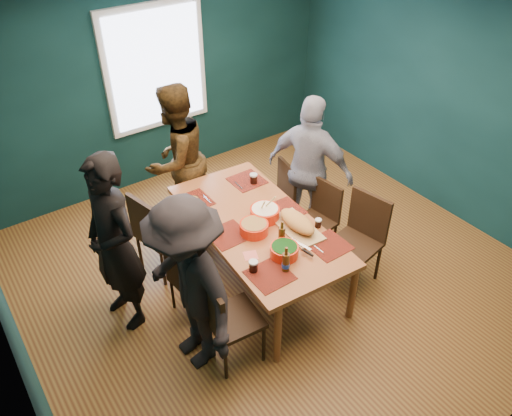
{
  "coord_description": "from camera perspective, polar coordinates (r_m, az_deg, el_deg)",
  "views": [
    {
      "loc": [
        -2.45,
        -3.15,
        3.84
      ],
      "look_at": [
        -0.22,
        0.0,
        0.97
      ],
      "focal_mm": 35.0,
      "sensor_mm": 36.0,
      "label": 1
    }
  ],
  "objects": [
    {
      "name": "chair_left_near",
      "position": [
        4.35,
        -3.67,
        -12.17
      ],
      "size": [
        0.48,
        0.48,
        0.98
      ],
      "rotation": [
        0.0,
        0.0,
        -0.09
      ],
      "color": "black",
      "rests_on": "floor"
    },
    {
      "name": "small_bowl",
      "position": [
        5.2,
        -7.26,
        0.77
      ],
      "size": [
        0.15,
        0.15,
        0.06
      ],
      "color": "black",
      "rests_on": "dining_table"
    },
    {
      "name": "napkin_a",
      "position": [
        5.15,
        2.7,
        0.25
      ],
      "size": [
        0.18,
        0.18,
        0.0
      ],
      "primitive_type": "cube",
      "rotation": [
        0.0,
        0.0,
        0.57
      ],
      "color": "#DF6A5E",
      "rests_on": "dining_table"
    },
    {
      "name": "cola_glass_d",
      "position": [
        4.76,
        -4.4,
        -2.6
      ],
      "size": [
        0.07,
        0.07,
        0.09
      ],
      "color": "black",
      "rests_on": "dining_table"
    },
    {
      "name": "chair_left_far",
      "position": [
        5.26,
        -11.51,
        -2.48
      ],
      "size": [
        0.54,
        0.54,
        1.0
      ],
      "rotation": [
        0.0,
        0.0,
        0.23
      ],
      "color": "black",
      "rests_on": "floor"
    },
    {
      "name": "bowl_dumpling",
      "position": [
        4.94,
        1.02,
        -0.54
      ],
      "size": [
        0.3,
        0.3,
        0.28
      ],
      "color": "red",
      "rests_on": "dining_table"
    },
    {
      "name": "cutting_board",
      "position": [
        4.82,
        4.73,
        -1.74
      ],
      "size": [
        0.36,
        0.72,
        0.16
      ],
      "rotation": [
        0.0,
        0.0,
        -0.07
      ],
      "color": "tan",
      "rests_on": "dining_table"
    },
    {
      "name": "beer_bottle_b",
      "position": [
        4.63,
        2.96,
        -3.05
      ],
      "size": [
        0.06,
        0.06,
        0.25
      ],
      "color": "#41270B",
      "rests_on": "dining_table"
    },
    {
      "name": "room",
      "position": [
        4.87,
        0.32,
        6.22
      ],
      "size": [
        5.01,
        5.01,
        2.71
      ],
      "color": "olive",
      "rests_on": "ground"
    },
    {
      "name": "chair_right_mid",
      "position": [
        5.54,
        7.32,
        -0.63
      ],
      "size": [
        0.45,
        0.45,
        0.88
      ],
      "rotation": [
        0.0,
        0.0,
        0.14
      ],
      "color": "black",
      "rests_on": "floor"
    },
    {
      "name": "person_back",
      "position": [
        5.77,
        -9.11,
        5.46
      ],
      "size": [
        1.05,
        0.94,
        1.79
      ],
      "primitive_type": "imported",
      "rotation": [
        0.0,
        0.0,
        3.51
      ],
      "color": "black",
      "rests_on": "floor"
    },
    {
      "name": "cola_glass_c",
      "position": [
        5.46,
        -0.28,
        3.42
      ],
      "size": [
        0.08,
        0.08,
        0.12
      ],
      "color": "black",
      "rests_on": "dining_table"
    },
    {
      "name": "person_right",
      "position": [
        5.61,
        6.18,
        4.39
      ],
      "size": [
        0.8,
        1.1,
        1.73
      ],
      "primitive_type": "imported",
      "rotation": [
        0.0,
        0.0,
        2.0
      ],
      "color": "white",
      "rests_on": "floor"
    },
    {
      "name": "cola_glass_a",
      "position": [
        4.36,
        -0.31,
        -6.62
      ],
      "size": [
        0.08,
        0.08,
        0.11
      ],
      "color": "black",
      "rests_on": "dining_table"
    },
    {
      "name": "person_near_left",
      "position": [
        4.19,
        -7.72,
        -8.97
      ],
      "size": [
        0.7,
        1.15,
        1.73
      ],
      "primitive_type": "imported",
      "rotation": [
        0.0,
        0.0,
        4.76
      ],
      "color": "black",
      "rests_on": "floor"
    },
    {
      "name": "napkin_c",
      "position": [
        4.7,
        8.54,
        -4.3
      ],
      "size": [
        0.16,
        0.16,
        0.0
      ],
      "primitive_type": "cube",
      "rotation": [
        0.0,
        0.0,
        -0.06
      ],
      "color": "#DF6A5E",
      "rests_on": "dining_table"
    },
    {
      "name": "chair_left_mid",
      "position": [
        4.82,
        -7.94,
        -7.83
      ],
      "size": [
        0.42,
        0.42,
        0.84
      ],
      "rotation": [
        0.0,
        0.0,
        0.12
      ],
      "color": "black",
      "rests_on": "floor"
    },
    {
      "name": "bowl_herbs",
      "position": [
        4.52,
        3.25,
        -4.87
      ],
      "size": [
        0.26,
        0.26,
        0.12
      ],
      "color": "red",
      "rests_on": "dining_table"
    },
    {
      "name": "napkin_b",
      "position": [
        4.55,
        -0.62,
        -5.45
      ],
      "size": [
        0.16,
        0.16,
        0.0
      ],
      "primitive_type": "cube",
      "rotation": [
        0.0,
        0.0,
        -0.38
      ],
      "color": "#DF6A5E",
      "rests_on": "dining_table"
    },
    {
      "name": "chair_right_near",
      "position": [
        5.22,
        11.95,
        -2.8
      ],
      "size": [
        0.54,
        0.54,
        1.01
      ],
      "rotation": [
        0.0,
        0.0,
        0.2
      ],
      "color": "black",
      "rests_on": "floor"
    },
    {
      "name": "chair_right_far",
      "position": [
        5.83,
        2.67,
        1.77
      ],
      "size": [
        0.45,
        0.45,
        0.88
      ],
      "rotation": [
        0.0,
        0.0,
        -0.16
      ],
      "color": "black",
      "rests_on": "floor"
    },
    {
      "name": "beer_bottle_a",
      "position": [
        4.36,
        3.43,
        -6.21
      ],
      "size": [
        0.07,
        0.07,
        0.26
      ],
      "color": "#41270B",
      "rests_on": "dining_table"
    },
    {
      "name": "person_far_left",
      "position": [
        4.64,
        -15.91,
        -4.13
      ],
      "size": [
        0.56,
        0.74,
        1.82
      ],
      "primitive_type": "imported",
      "rotation": [
        0.0,
        0.0,
        4.91
      ],
      "color": "black",
      "rests_on": "floor"
    },
    {
      "name": "dining_table",
      "position": [
        4.97,
        0.11,
        -2.31
      ],
      "size": [
        1.17,
        2.13,
        0.78
      ],
      "rotation": [
        0.0,
        0.0,
        -0.07
      ],
      "color": "#94552C",
      "rests_on": "floor"
    },
    {
      "name": "bowl_salad",
      "position": [
        4.77,
        -0.23,
        -2.25
      ],
      "size": [
        0.28,
        0.28,
        0.12
      ],
      "color": "red",
      "rests_on": "dining_table"
    },
    {
      "name": "cola_glass_b",
      "position": [
        4.88,
        7.11,
        -1.68
      ],
      "size": [
        0.07,
        0.07,
        0.09
      ],
      "color": "black",
      "rests_on": "dining_table"
    }
  ]
}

